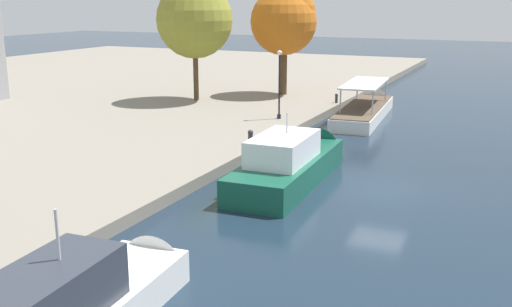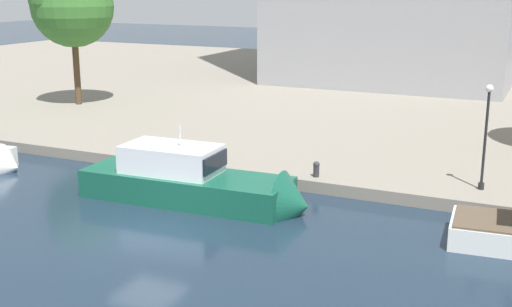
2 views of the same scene
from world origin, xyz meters
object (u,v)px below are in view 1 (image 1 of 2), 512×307
at_px(mooring_bollard_0, 250,136).
at_px(tree_2, 285,19).
at_px(lamp_post, 279,82).
at_px(mooring_bollard_1, 336,98).
at_px(motor_yacht_1, 292,164).
at_px(tour_boat_2, 366,111).
at_px(tree_1, 195,18).

relative_size(mooring_bollard_0, tree_2, 0.08).
height_order(mooring_bollard_0, lamp_post, lamp_post).
distance_m(mooring_bollard_1, lamp_post, 8.36).
distance_m(motor_yacht_1, tour_boat_2, 17.57).
distance_m(mooring_bollard_0, lamp_post, 7.69).
height_order(lamp_post, tree_1, tree_1).
height_order(motor_yacht_1, tour_boat_2, motor_yacht_1).
relative_size(motor_yacht_1, tour_boat_2, 0.82).
bearing_deg(mooring_bollard_0, tour_boat_2, -13.49).
xyz_separation_m(mooring_bollard_1, tree_2, (2.40, 5.44, 5.98)).
xyz_separation_m(motor_yacht_1, tree_1, (15.84, 14.50, 6.35)).
distance_m(tour_boat_2, lamp_post, 8.15).
bearing_deg(mooring_bollard_0, tree_1, 41.25).
relative_size(lamp_post, tree_2, 0.52).
xyz_separation_m(tree_1, tree_2, (5.78, -5.32, -0.14)).
relative_size(motor_yacht_1, mooring_bollard_0, 14.08).
xyz_separation_m(motor_yacht_1, lamp_post, (11.30, 5.38, 2.34)).
bearing_deg(tree_2, tree_1, 137.37).
height_order(tour_boat_2, mooring_bollard_0, tour_boat_2).
xyz_separation_m(tour_boat_2, lamp_post, (-6.24, 4.49, 2.70)).
xyz_separation_m(mooring_bollard_0, tree_1, (11.82, 10.37, 6.12)).
bearing_deg(lamp_post, tree_2, 20.20).
distance_m(mooring_bollard_0, tree_2, 19.27).
relative_size(lamp_post, tree_1, 0.50).
bearing_deg(mooring_bollard_0, lamp_post, 9.73).
xyz_separation_m(lamp_post, tree_2, (10.32, 3.80, 3.87)).
distance_m(motor_yacht_1, lamp_post, 12.73).
xyz_separation_m(motor_yacht_1, mooring_bollard_0, (4.01, 4.13, 0.22)).
xyz_separation_m(mooring_bollard_0, lamp_post, (7.29, 1.25, 2.12)).
distance_m(tour_boat_2, mooring_bollard_0, 13.92).
xyz_separation_m(motor_yacht_1, tour_boat_2, (17.54, 0.89, -0.36)).
bearing_deg(tour_boat_2, mooring_bollard_1, 54.61).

